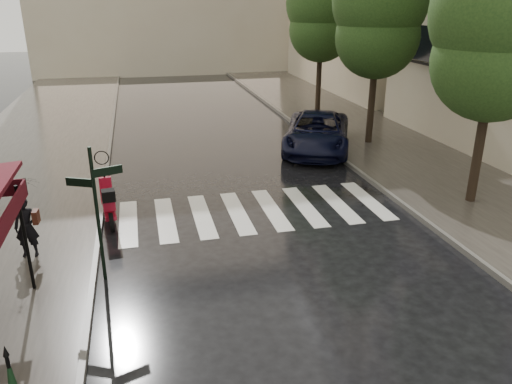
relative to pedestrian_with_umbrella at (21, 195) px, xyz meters
name	(u,v)px	position (x,y,z in m)	size (l,w,h in m)	color
ground	(169,356)	(2.97, -4.34, -1.70)	(120.00, 120.00, 0.00)	black
sidewalk_near	(24,166)	(-1.53, 7.66, -1.64)	(6.00, 60.00, 0.12)	#38332D
sidewalk_far	(384,142)	(13.22, 7.66, -1.64)	(5.50, 60.00, 0.12)	#38332D
curb_near	(108,160)	(1.52, 7.66, -1.62)	(0.12, 60.00, 0.16)	#595651
curb_far	(324,146)	(10.42, 7.66, -1.62)	(0.12, 60.00, 0.16)	#595651
crosswalk	(254,211)	(5.94, 1.66, -1.69)	(7.85, 3.20, 0.01)	silver
signpost	(97,204)	(1.77, -1.34, 0.14)	(1.17, 0.29, 3.10)	black
tree_near	(500,23)	(12.57, 0.66, 3.62)	(3.80, 3.80, 7.99)	black
tree_mid	(379,8)	(12.47, 7.66, 3.90)	(3.80, 3.80, 8.34)	black
tree_far	(322,9)	(12.67, 14.66, 3.76)	(3.80, 3.80, 8.16)	black
pedestrian_with_umbrella	(21,195)	(0.00, 0.00, 0.00)	(0.93, 0.95, 2.36)	black
scooter	(108,204)	(1.78, 1.82, -1.12)	(0.59, 1.87, 1.23)	black
parked_car	(317,132)	(9.97, 7.36, -0.93)	(2.55, 5.52, 1.54)	black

